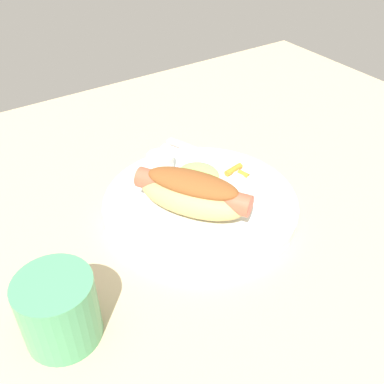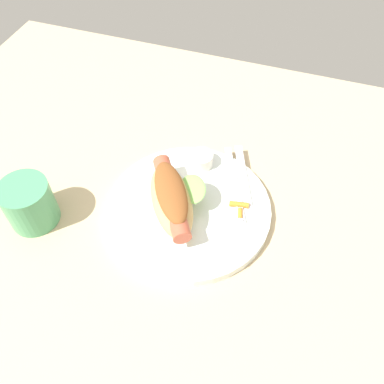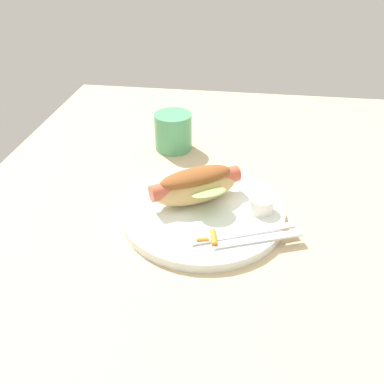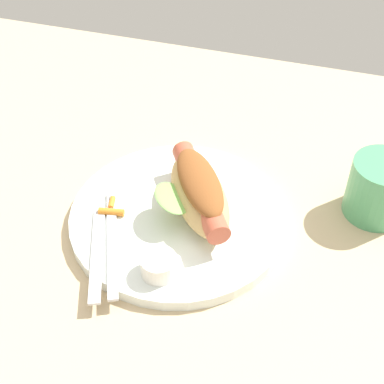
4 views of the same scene
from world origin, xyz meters
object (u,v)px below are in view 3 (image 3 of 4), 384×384
Objects in this scene: plate at (203,212)px; carrot_garnish at (211,238)px; fork at (246,233)px; sauce_ramekin at (261,204)px; hot_dog at (196,185)px; knife at (258,239)px; drinking_cup at (173,131)px.

carrot_garnish is (-8.21, -2.29, 1.25)cm from plate.
plate is 9.64cm from fork.
fork is 5.76cm from carrot_garnish.
hot_dog is at bearing 83.45° from sauce_ramekin.
fork is at bearing -66.40° from carrot_garnish.
hot_dog reaches higher than sauce_ramekin.
knife is at bearing 177.77° from sauce_ramekin.
drinking_cup is (21.69, 7.94, -0.73)cm from hot_dog.
fork is 1.12× the size of knife.
carrot_garnish is at bearing -160.06° from drinking_cup.
drinking_cup reaches higher than hot_dog.
sauce_ramekin is at bearing -130.92° from fork.
sauce_ramekin is at bearing -140.18° from drinking_cup.
fork is 34.48cm from drinking_cup.
drinking_cup is (22.98, 19.15, 1.18)cm from sauce_ramekin.
hot_dog is 23.11cm from drinking_cup.
drinking_cup is (24.03, 9.41, 3.22)cm from plate.
carrot_garnish is (-10.55, -3.75, -2.71)cm from hot_dog.
knife is 36.41cm from drinking_cup.
plate is 3.43× the size of drinking_cup.
carrot_garnish is (-2.30, 5.27, 0.25)cm from fork.
drinking_cup is at bearing 19.94° from carrot_garnish.
drinking_cup is at bearing 21.38° from plate.
knife is at bearing -80.82° from carrot_garnish.
sauce_ramekin is 0.52× the size of drinking_cup.
hot_dog is at bearing -62.04° from knife.
sauce_ramekin is 0.26× the size of fork.
plate is 4.82cm from hot_dog.
hot_dog is 2.00× the size of drinking_cup.
sauce_ramekin reaches higher than plate.
hot_dog is 12.57cm from fork.
drinking_cup is at bearing 39.82° from sauce_ramekin.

